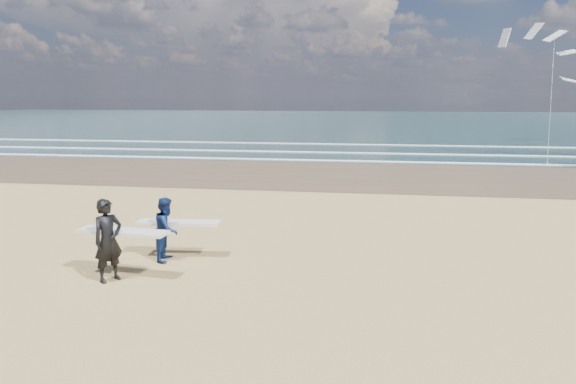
# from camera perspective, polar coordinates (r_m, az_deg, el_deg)

# --- Properties ---
(ocean) EXTENTS (220.00, 100.00, 0.02)m
(ocean) POSITION_cam_1_polar(r_m,az_deg,el_deg) (83.51, 18.62, 7.33)
(ocean) COLOR #183436
(ocean) RESTS_ON ground
(foam_breakers) EXTENTS (220.00, 11.70, 0.05)m
(foam_breakers) POSITION_cam_1_polar(r_m,az_deg,el_deg) (40.97, 28.64, 3.57)
(foam_breakers) COLOR white
(foam_breakers) RESTS_ON ground
(surfer_near) EXTENTS (2.24, 1.14, 1.94)m
(surfer_near) POSITION_cam_1_polar(r_m,az_deg,el_deg) (12.58, -19.19, -5.00)
(surfer_near) COLOR black
(surfer_near) RESTS_ON ground
(surfer_far) EXTENTS (2.24, 1.13, 1.67)m
(surfer_far) POSITION_cam_1_polar(r_m,az_deg,el_deg) (13.76, -13.20, -3.95)
(surfer_far) COLOR #0D1E4E
(surfer_far) RESTS_ON ground
(kite_1) EXTENTS (6.27, 4.79, 9.32)m
(kite_1) POSITION_cam_1_polar(r_m,az_deg,el_deg) (38.28, 27.30, 11.21)
(kite_1) COLOR slate
(kite_1) RESTS_ON ground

